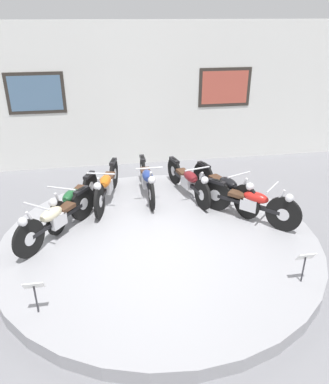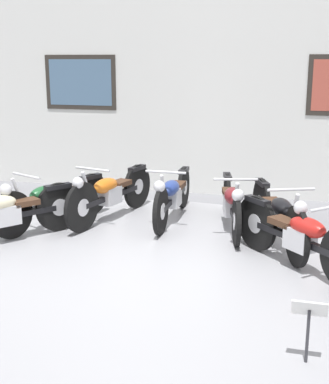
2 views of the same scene
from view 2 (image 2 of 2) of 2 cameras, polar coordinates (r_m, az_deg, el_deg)
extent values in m
plane|color=slate|center=(6.05, -3.22, -9.57)|extent=(60.00, 60.00, 0.00)
cylinder|color=#99999E|center=(6.00, -3.24, -8.62)|extent=(5.52, 5.52, 0.22)
cube|color=silver|center=(9.68, 4.67, 10.38)|extent=(14.00, 0.20, 3.62)
cube|color=#2D2823|center=(10.28, -8.97, 11.47)|extent=(1.40, 0.02, 1.00)
cube|color=slate|center=(10.28, -8.98, 11.47)|extent=(1.24, 0.02, 0.84)
cylinder|color=black|center=(7.11, -11.20, -1.57)|extent=(0.43, 0.55, 0.64)
cylinder|color=silver|center=(7.11, -11.20, -1.57)|extent=(0.19, 0.22, 0.23)
cube|color=black|center=(6.85, -16.23, -2.48)|extent=(0.80, 1.04, 0.07)
cube|color=silver|center=(6.83, -16.55, -2.37)|extent=(0.35, 0.38, 0.24)
cube|color=#472D1E|center=(6.89, -14.62, -1.06)|extent=(0.35, 0.38, 0.07)
cube|color=black|center=(7.05, -11.31, 0.57)|extent=(0.30, 0.35, 0.06)
cylinder|color=black|center=(6.94, -15.99, -2.39)|extent=(0.30, 0.58, 0.61)
cylinder|color=silver|center=(6.94, -15.99, -2.39)|extent=(0.15, 0.22, 0.21)
cylinder|color=black|center=(7.75, -7.82, -0.27)|extent=(0.30, 0.58, 0.61)
cylinder|color=silver|center=(7.75, -7.82, -0.27)|extent=(0.15, 0.22, 0.21)
cube|color=black|center=(7.33, -11.68, -1.27)|extent=(0.57, 1.16, 0.07)
cube|color=silver|center=(7.30, -11.93, -1.19)|extent=(0.31, 0.37, 0.24)
ellipsoid|color=#1E562D|center=(7.20, -12.61, -0.12)|extent=(0.40, 0.53, 0.20)
cube|color=#472D1E|center=(7.43, -10.42, 0.11)|extent=(0.31, 0.37, 0.07)
cube|color=black|center=(7.69, -7.88, 1.60)|extent=(0.24, 0.37, 0.06)
cylinder|color=silver|center=(6.97, -15.11, -0.55)|extent=(0.14, 0.25, 0.54)
cylinder|color=silver|center=(6.97, -14.53, 1.68)|extent=(0.51, 0.25, 0.03)
sphere|color=silver|center=(6.83, -16.60, 0.25)|extent=(0.15, 0.15, 0.15)
cylinder|color=black|center=(7.00, -8.82, -1.63)|extent=(0.22, 0.66, 0.66)
cylinder|color=silver|center=(7.00, -8.82, -1.63)|extent=(0.12, 0.24, 0.23)
cylinder|color=black|center=(8.07, -2.93, 0.61)|extent=(0.22, 0.66, 0.66)
cylinder|color=silver|center=(8.07, -2.93, 0.61)|extent=(0.12, 0.24, 0.23)
cube|color=black|center=(7.53, -5.66, -0.43)|extent=(0.37, 1.22, 0.07)
cube|color=silver|center=(7.49, -5.84, -0.35)|extent=(0.27, 0.36, 0.24)
ellipsoid|color=#D16619|center=(7.37, -6.32, 0.68)|extent=(0.33, 0.52, 0.20)
cube|color=#472D1E|center=(7.67, -4.75, 0.94)|extent=(0.27, 0.36, 0.07)
cube|color=black|center=(8.01, -2.95, 2.56)|extent=(0.19, 0.37, 0.06)
cylinder|color=silver|center=(7.07, -8.14, 0.21)|extent=(0.10, 0.25, 0.54)
cylinder|color=silver|center=(7.09, -7.68, 2.43)|extent=(0.53, 0.16, 0.03)
sphere|color=silver|center=(6.88, -9.23, 0.98)|extent=(0.15, 0.15, 0.15)
cylinder|color=black|center=(6.83, -0.41, -2.07)|extent=(0.06, 0.62, 0.62)
cylinder|color=silver|center=(6.83, -0.41, -2.07)|extent=(0.07, 0.22, 0.22)
cylinder|color=black|center=(8.10, 2.04, 0.50)|extent=(0.06, 0.62, 0.62)
cylinder|color=silver|center=(8.10, 2.04, 0.50)|extent=(0.07, 0.22, 0.22)
cube|color=black|center=(7.46, 0.92, -0.68)|extent=(0.08, 1.24, 0.07)
cube|color=silver|center=(7.42, 0.85, -0.60)|extent=(0.20, 0.32, 0.24)
ellipsoid|color=navy|center=(7.28, 0.67, 0.42)|extent=(0.23, 0.48, 0.20)
cube|color=#472D1E|center=(7.63, 1.32, 0.75)|extent=(0.20, 0.32, 0.07)
cube|color=black|center=(8.04, 2.06, 2.32)|extent=(0.10, 0.36, 0.06)
cylinder|color=silver|center=(6.91, -0.09, -0.14)|extent=(0.05, 0.25, 0.54)
cylinder|color=silver|center=(6.96, 0.13, 2.14)|extent=(0.54, 0.04, 0.03)
sphere|color=silver|center=(6.68, -0.54, 0.60)|extent=(0.15, 0.15, 0.15)
cylinder|color=black|center=(6.48, 7.69, -3.13)|extent=(0.20, 0.60, 0.61)
cylinder|color=silver|center=(6.48, 7.69, -3.13)|extent=(0.11, 0.22, 0.21)
cylinder|color=black|center=(7.78, 6.68, -0.20)|extent=(0.20, 0.60, 0.61)
cylinder|color=silver|center=(7.78, 6.68, -0.20)|extent=(0.11, 0.22, 0.21)
cube|color=black|center=(7.13, 7.14, -1.53)|extent=(0.36, 1.22, 0.07)
cube|color=silver|center=(7.08, 7.17, -1.46)|extent=(0.27, 0.36, 0.24)
ellipsoid|color=maroon|center=(6.95, 7.29, -0.41)|extent=(0.33, 0.52, 0.20)
cube|color=#472D1E|center=(7.30, 7.01, -0.01)|extent=(0.27, 0.36, 0.07)
cube|color=black|center=(7.72, 6.74, 1.66)|extent=(0.18, 0.37, 0.06)
cylinder|color=silver|center=(6.57, 7.61, -1.08)|extent=(0.10, 0.25, 0.54)
cylinder|color=silver|center=(6.61, 7.59, 1.34)|extent=(0.53, 0.16, 0.03)
sphere|color=silver|center=(6.33, 7.84, -0.34)|extent=(0.15, 0.15, 0.15)
cylinder|color=black|center=(5.96, 13.92, -4.63)|extent=(0.30, 0.65, 0.67)
cylinder|color=silver|center=(5.96, 13.92, -4.63)|extent=(0.15, 0.24, 0.24)
cylinder|color=black|center=(7.19, 10.30, -1.24)|extent=(0.30, 0.65, 0.67)
cylinder|color=silver|center=(7.19, 10.30, -1.24)|extent=(0.15, 0.24, 0.24)
cube|color=black|center=(6.57, 11.94, -2.78)|extent=(0.52, 1.18, 0.07)
cube|color=silver|center=(6.53, 12.05, -2.71)|extent=(0.30, 0.37, 0.24)
ellipsoid|color=black|center=(6.39, 12.40, -1.59)|extent=(0.38, 0.53, 0.20)
cube|color=#472D1E|center=(6.73, 11.43, -1.10)|extent=(0.30, 0.37, 0.07)
cube|color=black|center=(7.12, 10.40, 0.97)|extent=(0.22, 0.37, 0.06)
cylinder|color=silver|center=(6.04, 13.56, -2.38)|extent=(0.13, 0.25, 0.54)
cylinder|color=silver|center=(6.07, 13.36, 0.26)|extent=(0.51, 0.23, 0.03)
sphere|color=silver|center=(5.81, 14.32, -1.63)|extent=(0.15, 0.15, 0.15)
cylinder|color=black|center=(6.37, 9.78, -3.31)|extent=(0.50, 0.50, 0.65)
cylinder|color=silver|center=(6.37, 9.78, -3.31)|extent=(0.21, 0.21, 0.23)
cube|color=black|center=(5.89, 13.96, -4.96)|extent=(0.93, 0.93, 0.07)
cube|color=silver|center=(5.86, 14.25, -4.88)|extent=(0.37, 0.37, 0.24)
ellipsoid|color=red|center=(5.74, 15.03, -3.63)|extent=(0.50, 0.49, 0.20)
cube|color=#472D1E|center=(6.00, 12.60, -3.12)|extent=(0.37, 0.37, 0.07)
cube|color=black|center=(6.29, 9.89, -0.89)|extent=(0.33, 0.33, 0.06)
cylinder|color=#333338|center=(4.22, 15.01, -14.66)|extent=(0.02, 0.02, 0.42)
cube|color=white|center=(4.12, 15.21, -11.91)|extent=(0.26, 0.11, 0.15)
camera|label=1|loc=(2.96, -87.91, 28.71)|focal=35.00mm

